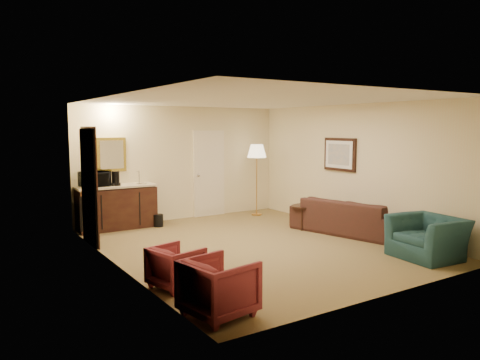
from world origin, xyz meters
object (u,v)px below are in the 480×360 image
object	(u,v)px
sofa	(350,211)
teal_armchair	(428,230)
microwave	(94,177)
wetbar_cabinet	(117,207)
rose_chair_near	(176,265)
floor_lamp	(257,180)
waste_bin	(158,220)
coffee_table	(309,216)
rose_chair_far	(219,284)
coffee_maker	(116,178)

from	to	relation	value
sofa	teal_armchair	xyz separation A→B (m)	(-0.25, -1.96, -0.00)
microwave	sofa	bearing A→B (deg)	-42.82
wetbar_cabinet	microwave	distance (m)	0.78
rose_chair_near	floor_lamp	world-z (taller)	floor_lamp
waste_bin	floor_lamp	bearing A→B (deg)	-0.92
coffee_table	rose_chair_far	bearing A→B (deg)	-142.82
teal_armchair	floor_lamp	distance (m)	4.62
rose_chair_far	microwave	size ratio (longest dim) A/B	1.31
rose_chair_far	microwave	bearing A→B (deg)	-10.87
rose_chair_near	waste_bin	size ratio (longest dim) A/B	2.33
rose_chair_far	floor_lamp	world-z (taller)	floor_lamp
waste_bin	wetbar_cabinet	bearing A→B (deg)	160.92
wetbar_cabinet	floor_lamp	xyz separation A→B (m)	(3.35, -0.32, 0.40)
coffee_table	microwave	distance (m)	4.53
coffee_maker	rose_chair_near	bearing A→B (deg)	-104.44
wetbar_cabinet	microwave	bearing A→B (deg)	175.51
waste_bin	coffee_maker	size ratio (longest dim) A/B	0.88
wetbar_cabinet	teal_armchair	size ratio (longest dim) A/B	1.56
wetbar_cabinet	coffee_table	world-z (taller)	wetbar_cabinet
rose_chair_far	coffee_maker	bearing A→B (deg)	-15.53
floor_lamp	coffee_maker	xyz separation A→B (m)	(-3.37, 0.28, 0.21)
floor_lamp	coffee_maker	size ratio (longest dim) A/B	5.76
wetbar_cabinet	waste_bin	world-z (taller)	wetbar_cabinet
teal_armchair	coffee_maker	size ratio (longest dim) A/B	3.50
rose_chair_far	wetbar_cabinet	bearing A→B (deg)	-15.72
rose_chair_far	floor_lamp	distance (m)	6.18
sofa	teal_armchair	world-z (taller)	sofa
coffee_table	microwave	xyz separation A→B (m)	(-3.88, 2.17, 0.86)
teal_armchair	microwave	size ratio (longest dim) A/B	1.88
microwave	coffee_table	bearing A→B (deg)	-36.70
coffee_table	microwave	bearing A→B (deg)	150.85
floor_lamp	coffee_table	bearing A→B (deg)	-86.84
coffee_maker	teal_armchair	bearing A→B (deg)	-61.34
floor_lamp	coffee_maker	bearing A→B (deg)	175.25
floor_lamp	coffee_maker	world-z (taller)	floor_lamp
wetbar_cabinet	floor_lamp	distance (m)	3.39
wetbar_cabinet	sofa	world-z (taller)	same
coffee_table	floor_lamp	world-z (taller)	floor_lamp
rose_chair_near	microwave	distance (m)	4.11
sofa	floor_lamp	bearing A→B (deg)	-4.45
wetbar_cabinet	coffee_table	bearing A→B (deg)	-31.72
rose_chair_near	waste_bin	xyz separation A→B (m)	(1.31, 3.72, -0.18)
teal_armchair	coffee_table	size ratio (longest dim) A/B	1.21
teal_armchair	coffee_maker	world-z (taller)	coffee_maker
sofa	rose_chair_far	distance (m)	4.82
teal_armchair	microwave	distance (m)	6.39
waste_bin	microwave	bearing A→B (deg)	165.84
coffee_table	floor_lamp	bearing A→B (deg)	93.16
teal_armchair	floor_lamp	bearing A→B (deg)	-172.02
sofa	rose_chair_near	size ratio (longest dim) A/B	3.81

